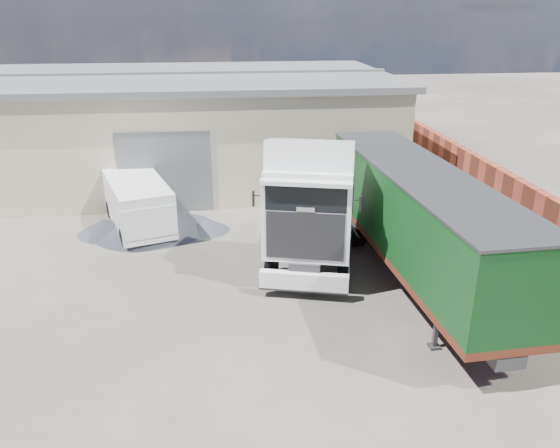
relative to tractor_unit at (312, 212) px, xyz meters
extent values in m
plane|color=#282620|center=(-3.35, -3.84, -2.03)|extent=(120.00, 120.00, 0.00)
cube|color=#BEB592|center=(-9.35, 12.16, 0.47)|extent=(30.00, 12.00, 5.00)
cube|color=#525456|center=(-9.35, 12.16, 3.12)|extent=(30.60, 12.60, 0.30)
cube|color=#525456|center=(-5.35, 6.14, -0.23)|extent=(4.00, 0.08, 3.60)
cube|color=#525456|center=(-9.35, 12.16, 3.32)|extent=(30.60, 0.40, 0.15)
cube|color=maroon|center=(8.15, 2.16, -0.78)|extent=(0.35, 26.00, 2.50)
cylinder|color=black|center=(-0.34, -1.26, -1.46)|extent=(2.87, 1.80, 1.15)
cylinder|color=black|center=(0.64, 2.40, -1.46)|extent=(2.92, 1.81, 1.15)
cylinder|color=black|center=(1.03, 3.86, -1.46)|extent=(2.92, 1.81, 1.15)
cube|color=#2D2D30|center=(0.33, 1.25, -1.06)|extent=(2.79, 7.16, 0.32)
cube|color=silver|center=(-0.60, -2.26, -1.44)|extent=(2.74, 0.97, 0.60)
cube|color=silver|center=(-0.24, -0.90, 0.43)|extent=(3.26, 3.11, 2.65)
cube|color=black|center=(-0.56, -2.10, 0.03)|extent=(2.32, 0.68, 1.52)
cube|color=black|center=(-0.56, -2.08, 1.22)|extent=(2.37, 0.68, 0.81)
cube|color=silver|center=(-0.18, -0.69, 2.14)|extent=(3.14, 2.72, 1.33)
cube|color=#0C5745|center=(-1.44, -0.13, 0.13)|extent=(0.22, 0.79, 1.19)
cube|color=#0C5745|center=(1.19, -0.83, 0.13)|extent=(0.22, 0.79, 1.19)
cylinder|color=#2D2D30|center=(0.70, 2.61, -0.83)|extent=(1.46, 1.46, 0.13)
cube|color=#2D2D30|center=(2.46, -5.29, -1.51)|extent=(0.30, 0.30, 1.05)
cube|color=#2D2D30|center=(4.17, -5.20, -1.51)|extent=(0.30, 0.30, 1.05)
cylinder|color=black|center=(2.95, 2.25, -1.53)|extent=(2.48, 1.13, 1.01)
cube|color=#2D2D30|center=(3.14, -1.62, -1.17)|extent=(1.33, 11.49, 0.33)
cube|color=#5B2114|center=(3.14, -1.62, -0.86)|extent=(2.95, 11.57, 0.23)
cube|color=black|center=(3.14, -1.62, 0.50)|extent=(2.95, 11.57, 2.48)
cube|color=#2D2D30|center=(3.14, -1.62, 1.76)|extent=(3.01, 11.63, 0.08)
cylinder|color=black|center=(-5.89, 2.83, -1.68)|extent=(2.18, 1.30, 0.71)
cylinder|color=black|center=(-6.93, 6.10, -1.68)|extent=(2.18, 1.30, 0.71)
cube|color=silver|center=(-6.41, 4.47, -0.91)|extent=(3.44, 5.32, 1.82)
cube|color=silver|center=(-5.79, 2.53, -0.96)|extent=(2.18, 1.52, 1.18)
cube|color=black|center=(-5.86, 2.73, -0.37)|extent=(1.81, 0.65, 0.64)
cone|color=black|center=(-5.70, 3.95, -1.52)|extent=(6.44, 6.44, 1.01)
cone|color=black|center=(-3.62, 3.77, -1.78)|extent=(2.41, 2.41, 0.51)
cone|color=black|center=(-7.70, 3.95, -1.73)|extent=(2.95, 2.95, 0.61)
camera|label=1|loc=(-3.10, -17.07, 6.47)|focal=35.00mm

